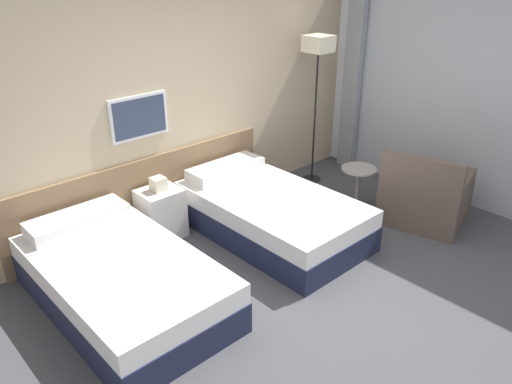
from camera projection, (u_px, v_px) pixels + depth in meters
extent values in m
plane|color=#47474C|center=(328.00, 288.00, 4.51)|extent=(16.00, 16.00, 0.00)
cube|color=#C6B28E|center=(183.00, 97.00, 5.32)|extent=(10.00, 0.06, 2.70)
cube|color=#846647|center=(147.00, 194.00, 5.34)|extent=(3.06, 0.04, 0.81)
cube|color=white|center=(139.00, 117.00, 4.97)|extent=(0.64, 0.03, 0.44)
cube|color=#333D56|center=(140.00, 117.00, 4.96)|extent=(0.58, 0.01, 0.38)
cube|color=white|center=(506.00, 96.00, 5.38)|extent=(0.06, 4.58, 2.70)
cube|color=#B2B7C1|center=(503.00, 99.00, 5.36)|extent=(0.03, 4.21, 2.64)
cube|color=#8E939E|center=(353.00, 72.00, 6.59)|extent=(0.10, 0.24, 2.64)
cube|color=#1E233D|center=(125.00, 291.00, 4.24)|extent=(1.13, 1.98, 0.28)
cube|color=white|center=(121.00, 269.00, 4.14)|extent=(1.12, 1.96, 0.19)
cube|color=white|center=(78.00, 220.00, 4.58)|extent=(0.91, 0.34, 0.13)
cube|color=#1E233D|center=(272.00, 223.00, 5.32)|extent=(1.13, 1.98, 0.28)
cube|color=white|center=(272.00, 204.00, 5.22)|extent=(1.12, 1.96, 0.19)
cube|color=white|center=(226.00, 169.00, 5.66)|extent=(0.91, 0.34, 0.13)
cube|color=beige|center=(161.00, 213.00, 5.24)|extent=(0.42, 0.38, 0.54)
cube|color=beige|center=(158.00, 184.00, 5.09)|extent=(0.14, 0.14, 0.14)
cylinder|color=black|center=(312.00, 179.00, 6.69)|extent=(0.24, 0.24, 0.02)
cylinder|color=black|center=(315.00, 119.00, 6.33)|extent=(0.02, 0.02, 1.65)
cube|color=beige|center=(319.00, 44.00, 5.93)|extent=(0.30, 0.30, 0.19)
cylinder|color=gray|center=(355.00, 209.00, 5.90)|extent=(0.26, 0.26, 0.01)
cylinder|color=gray|center=(357.00, 189.00, 5.79)|extent=(0.05, 0.05, 0.49)
cylinder|color=gray|center=(359.00, 169.00, 5.68)|extent=(0.41, 0.41, 0.02)
cube|color=brown|center=(425.00, 202.00, 5.62)|extent=(1.04, 1.04, 0.40)
cube|color=brown|center=(421.00, 179.00, 5.15)|extent=(0.31, 0.85, 0.46)
cube|color=brown|center=(465.00, 187.00, 5.31)|extent=(0.72, 0.27, 0.18)
cube|color=brown|center=(395.00, 171.00, 5.68)|extent=(0.72, 0.27, 0.18)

